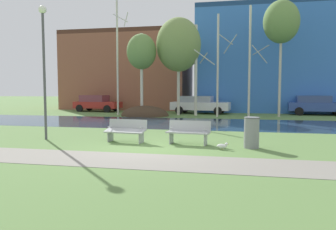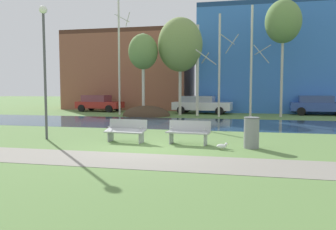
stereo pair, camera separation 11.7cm
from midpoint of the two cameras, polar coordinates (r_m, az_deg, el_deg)
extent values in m
plane|color=#5B7F42|center=(21.28, 3.54, -1.06)|extent=(120.00, 120.00, 0.00)
cube|color=gray|center=(9.77, -6.84, -7.69)|extent=(60.00, 2.06, 0.01)
cube|color=#284256|center=(20.02, 3.00, -1.40)|extent=(80.00, 6.69, 0.01)
ellipsoid|color=#423021|center=(25.38, -4.11, -0.16)|extent=(3.67, 2.90, 1.56)
cube|color=#9EA0A3|center=(12.94, -7.63, -2.69)|extent=(1.64, 0.65, 0.16)
cube|color=#9EA0A3|center=(13.16, -7.11, -1.60)|extent=(1.60, 0.26, 0.40)
cube|color=#9EA0A3|center=(13.32, -10.05, -3.49)|extent=(0.09, 0.43, 0.45)
cube|color=#9EA0A3|center=(12.75, -4.84, -3.79)|extent=(0.09, 0.43, 0.45)
cylinder|color=#9EA0A3|center=(13.24, -10.15, -1.95)|extent=(0.07, 0.28, 0.04)
cylinder|color=#9EA0A3|center=(12.67, -4.92, -2.18)|extent=(0.07, 0.28, 0.04)
cube|color=#9EA0A3|center=(12.34, 3.14, -3.01)|extent=(1.64, 0.65, 0.05)
cube|color=#9EA0A3|center=(12.58, 3.47, -1.85)|extent=(1.60, 0.26, 0.40)
cube|color=#9EA0A3|center=(12.61, 0.32, -3.87)|extent=(0.09, 0.43, 0.45)
cube|color=#9EA0A3|center=(12.28, 6.17, -4.13)|extent=(0.09, 0.43, 0.45)
cylinder|color=#9EA0A3|center=(12.53, 0.26, -2.24)|extent=(0.07, 0.28, 0.04)
cylinder|color=#9EA0A3|center=(12.19, 6.14, -2.46)|extent=(0.07, 0.28, 0.04)
cylinder|color=gray|center=(11.96, 13.81, -2.93)|extent=(0.52, 0.52, 1.08)
torus|color=#494A4C|center=(11.90, 13.86, -0.48)|extent=(0.54, 0.54, 0.04)
ellipsoid|color=white|center=(11.49, 8.88, -5.28)|extent=(0.34, 0.15, 0.15)
sphere|color=white|center=(11.47, 9.65, -4.92)|extent=(0.11, 0.11, 0.11)
cone|color=gold|center=(11.47, 9.94, -4.93)|extent=(0.06, 0.03, 0.03)
cylinder|color=gold|center=(11.47, 8.95, -5.65)|extent=(0.01, 0.01, 0.10)
cylinder|color=gold|center=(11.53, 8.97, -5.60)|extent=(0.01, 0.01, 0.10)
cylinder|color=#4C4C51|center=(14.42, -20.57, 6.06)|extent=(0.10, 0.10, 5.05)
sphere|color=white|center=(14.75, -20.87, 16.50)|extent=(0.32, 0.32, 0.32)
cylinder|color=beige|center=(26.74, -8.76, 10.13)|extent=(0.15, 0.15, 9.41)
cylinder|color=beige|center=(27.34, -7.31, 15.90)|extent=(0.71, 1.00, 0.92)
cylinder|color=beige|center=(26.56, -8.25, 16.07)|extent=(0.93, 0.90, 0.51)
cylinder|color=beige|center=(25.79, -4.65, 6.87)|extent=(0.22, 0.22, 6.25)
ellipsoid|color=#668947|center=(25.92, -4.68, 10.74)|extent=(2.25, 2.25, 2.70)
cylinder|color=beige|center=(26.21, 1.67, 7.65)|extent=(0.23, 0.23, 7.00)
ellipsoid|color=olive|center=(26.39, 1.68, 11.91)|extent=(3.46, 3.46, 4.15)
cylinder|color=beige|center=(25.81, 4.65, 7.57)|extent=(0.23, 0.23, 6.89)
cylinder|color=beige|center=(26.18, 5.95, 9.62)|extent=(0.71, 0.99, 0.75)
cylinder|color=beige|center=(25.04, 6.14, 9.75)|extent=(1.44, 1.40, 1.06)
cylinder|color=beige|center=(24.81, 8.36, 8.29)|extent=(0.16, 0.16, 7.44)
cylinder|color=beige|center=(25.50, 10.43, 11.79)|extent=(1.01, 1.45, 1.23)
cylinder|color=beige|center=(24.41, 9.64, 12.68)|extent=(1.07, 1.04, 0.72)
cylinder|color=beige|center=(25.68, 13.63, 8.87)|extent=(0.17, 0.17, 8.14)
cylinder|color=beige|center=(26.34, 15.41, 10.62)|extent=(1.12, 1.60, 0.58)
cylinder|color=beige|center=(25.05, 15.27, 9.98)|extent=(1.18, 1.14, 1.23)
cylinder|color=#BCB7A8|center=(25.79, 18.52, 9.47)|extent=(0.19, 0.19, 8.79)
ellipsoid|color=#668947|center=(26.13, 18.66, 14.86)|extent=(2.56, 2.56, 3.07)
cube|color=maroon|center=(30.90, -12.00, 1.71)|extent=(4.26, 2.06, 0.57)
cube|color=brown|center=(31.04, -12.55, 2.79)|extent=(2.43, 1.70, 0.59)
cylinder|color=black|center=(31.05, -9.02, 1.24)|extent=(0.66, 0.27, 0.64)
cylinder|color=black|center=(29.52, -10.47, 1.06)|extent=(0.66, 0.27, 0.64)
cylinder|color=black|center=(32.33, -13.38, 1.30)|extent=(0.66, 0.27, 0.64)
cylinder|color=black|center=(30.86, -14.98, 1.13)|extent=(0.66, 0.27, 0.64)
cube|color=silver|center=(27.77, 5.46, 1.56)|extent=(4.91, 2.28, 0.64)
cube|color=#949AAC|center=(27.82, 4.69, 2.74)|extent=(2.80, 1.87, 0.50)
cylinder|color=black|center=(28.45, 8.94, 0.95)|extent=(0.66, 0.27, 0.64)
cylinder|color=black|center=(26.59, 8.38, 0.71)|extent=(0.66, 0.27, 0.64)
cylinder|color=black|center=(29.05, 2.77, 1.07)|extent=(0.66, 0.27, 0.64)
cylinder|color=black|center=(27.23, 1.81, 0.84)|extent=(0.66, 0.27, 0.64)
cube|color=#2D4793|center=(28.66, 24.14, 1.30)|extent=(4.54, 2.17, 0.67)
cube|color=#32457F|center=(28.59, 23.48, 2.51)|extent=(2.59, 1.79, 0.53)
cylinder|color=black|center=(29.78, 26.67, 0.68)|extent=(0.66, 0.27, 0.64)
cylinder|color=black|center=(29.42, 21.09, 0.82)|extent=(0.66, 0.27, 0.64)
cylinder|color=black|center=(27.63, 21.37, 0.59)|extent=(0.66, 0.27, 0.64)
cube|color=brown|center=(35.51, -6.74, 7.11)|extent=(12.45, 7.01, 7.38)
cube|color=#4E2C21|center=(35.90, -6.80, 13.33)|extent=(12.45, 7.01, 0.40)
cube|color=#3870C6|center=(34.05, 17.85, 8.37)|extent=(14.48, 9.92, 8.96)
cube|color=navy|center=(34.70, 18.04, 16.11)|extent=(14.48, 9.92, 0.40)
camera|label=1|loc=(0.06, -90.27, -0.02)|focal=35.70mm
camera|label=2|loc=(0.06, 89.73, 0.02)|focal=35.70mm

